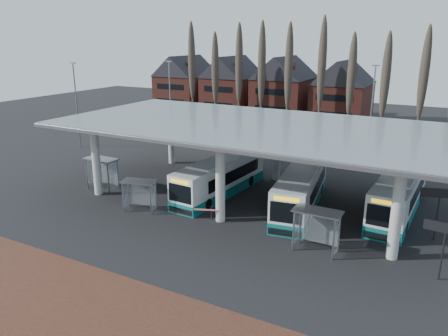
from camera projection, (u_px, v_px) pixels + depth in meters
The scene contains 17 objects.
ground at pixel (203, 233), 30.16m from camera, with size 140.00×140.00×0.00m, color black.
brick_strip at pixel (69, 332), 20.05m from camera, with size 70.00×10.00×0.03m, color brown.
station_canopy at pixel (253, 132), 35.26m from camera, with size 32.00×16.00×6.34m.
poplar_row at pixel (336, 72), 55.43m from camera, with size 45.10×1.10×14.50m.
townhouse_row at pixel (258, 81), 72.68m from camera, with size 36.80×10.30×12.25m.
lamp_post_a at pixel (170, 100), 55.35m from camera, with size 0.80×0.16×10.17m.
lamp_post_b at pixel (371, 110), 47.80m from camera, with size 0.80×0.16×10.17m.
lamp_post_d at pixel (77, 104), 52.25m from camera, with size 0.80×0.16×10.17m.
bus_1 at pixel (221, 177), 37.45m from camera, with size 3.19×11.44×3.14m.
bus_2 at pixel (301, 189), 34.42m from camera, with size 4.26×11.94×3.25m.
bus_3 at pixel (399, 193), 33.36m from camera, with size 2.94×11.89×3.28m.
shelter_0 at pixel (103, 166), 38.58m from camera, with size 3.05×1.57×2.80m.
shelter_1 at pixel (140, 188), 33.70m from camera, with size 2.91×1.97×2.47m.
shelter_2 at pixel (318, 221), 27.23m from camera, with size 3.00×1.54×2.76m.
info_sign_0 at pixel (446, 233), 23.60m from camera, with size 2.30×0.38×3.43m.
info_sign_1 at pixel (440, 197), 28.30m from camera, with size 2.37×0.85×3.63m.
barrier at pixel (209, 211), 31.94m from camera, with size 2.03×0.94×1.07m.
Camera 1 is at (14.38, -23.57, 13.04)m, focal length 35.00 mm.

